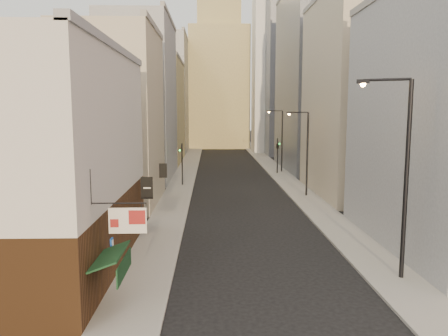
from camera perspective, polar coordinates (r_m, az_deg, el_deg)
sidewalk_left at (r=70.65m, az=-4.57°, el=0.41°), size 3.00×140.00×0.15m
sidewalk_right at (r=71.20m, az=5.94°, el=0.44°), size 3.00×140.00×0.15m
near_building_left at (r=25.47m, az=-20.04°, el=0.89°), size 8.30×23.04×12.30m
left_bldg_beige at (r=42.02m, az=-14.21°, el=6.24°), size 8.00×12.00×16.00m
left_bldg_grey at (r=57.75m, az=-10.84°, el=8.59°), size 8.00×16.00×20.00m
left_bldg_tan at (r=75.57m, az=-8.65°, el=7.21°), size 8.00×18.00×17.00m
left_bldg_wingrid at (r=95.51m, az=-7.24°, el=9.37°), size 8.00×20.00×24.00m
right_bldg_beige at (r=47.48m, az=16.87°, el=8.68°), size 8.00×16.00×20.00m
right_bldg_wingrid at (r=66.87m, az=11.43°, el=10.98°), size 8.00×20.00×26.00m
highrise at (r=96.86m, az=11.33°, el=17.39°), size 21.00×23.00×51.20m
clock_tower at (r=107.42m, az=-0.68°, el=12.22°), size 14.00×14.00×44.90m
white_tower at (r=94.45m, az=6.35°, el=13.42°), size 8.00×8.00×41.50m
streetlamp_near at (r=23.82m, az=22.14°, el=0.12°), size 2.53×1.32×10.36m
streetlamp_mid at (r=44.96m, az=10.55°, el=2.50°), size 2.22×0.77×8.65m
streetlamp_far at (r=62.43m, az=7.39°, el=4.00°), size 2.23×0.91×8.80m
traffic_light_left at (r=50.91m, az=-5.51°, el=1.63°), size 0.54×0.43×5.00m
traffic_light_right at (r=60.84m, az=7.02°, el=2.82°), size 0.78×0.78×5.00m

